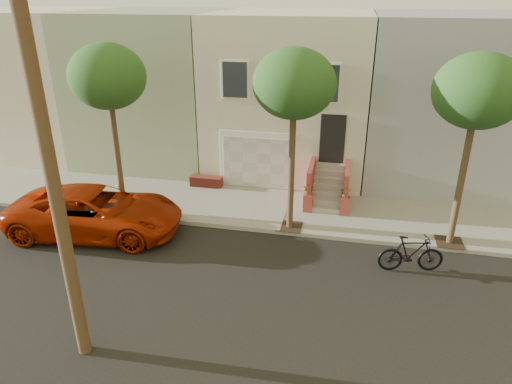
# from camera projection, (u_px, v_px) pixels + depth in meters

# --- Properties ---
(ground) EXTENTS (90.00, 90.00, 0.00)m
(ground) POSITION_uv_depth(u_px,v_px,m) (237.00, 289.00, 13.54)
(ground) COLOR black
(ground) RESTS_ON ground
(sidewalk) EXTENTS (40.00, 3.70, 0.15)m
(sidewalk) POSITION_uv_depth(u_px,v_px,m) (270.00, 209.00, 18.30)
(sidewalk) COLOR gray
(sidewalk) RESTS_ON ground
(house_row) EXTENTS (33.10, 11.70, 7.00)m
(house_row) POSITION_uv_depth(u_px,v_px,m) (293.00, 90.00, 22.09)
(house_row) COLOR beige
(house_row) RESTS_ON sidewalk
(tree_left) EXTENTS (2.70, 2.57, 6.30)m
(tree_left) POSITION_uv_depth(u_px,v_px,m) (108.00, 78.00, 15.96)
(tree_left) COLOR #2D2116
(tree_left) RESTS_ON sidewalk
(tree_mid) EXTENTS (2.70, 2.57, 6.30)m
(tree_mid) POSITION_uv_depth(u_px,v_px,m) (294.00, 85.00, 14.73)
(tree_mid) COLOR #2D2116
(tree_mid) RESTS_ON sidewalk
(tree_right) EXTENTS (2.70, 2.57, 6.30)m
(tree_right) POSITION_uv_depth(u_px,v_px,m) (478.00, 92.00, 13.69)
(tree_right) COLOR #2D2116
(tree_right) RESTS_ON sidewalk
(pickup_truck) EXTENTS (6.27, 3.38, 1.67)m
(pickup_truck) POSITION_uv_depth(u_px,v_px,m) (96.00, 212.00, 16.35)
(pickup_truck) COLOR #981E03
(pickup_truck) RESTS_ON ground
(motorcycle) EXTENTS (2.09, 0.95, 1.21)m
(motorcycle) POSITION_uv_depth(u_px,v_px,m) (411.00, 254.00, 14.19)
(motorcycle) COLOR black
(motorcycle) RESTS_ON ground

